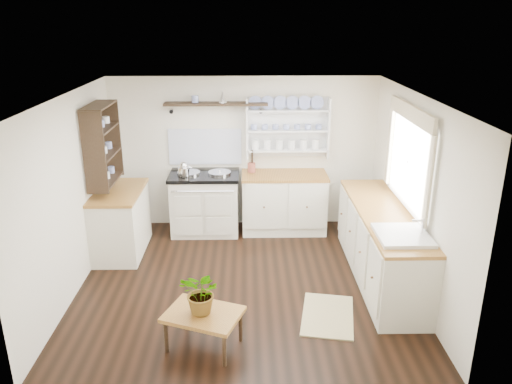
# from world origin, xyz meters

# --- Properties ---
(floor) EXTENTS (4.00, 3.80, 0.01)m
(floor) POSITION_xyz_m (0.00, 0.00, 0.00)
(floor) COLOR black
(floor) RESTS_ON ground
(wall_back) EXTENTS (4.00, 0.02, 2.30)m
(wall_back) POSITION_xyz_m (0.00, 1.90, 1.15)
(wall_back) COLOR silver
(wall_back) RESTS_ON ground
(wall_right) EXTENTS (0.02, 3.80, 2.30)m
(wall_right) POSITION_xyz_m (2.00, 0.00, 1.15)
(wall_right) COLOR silver
(wall_right) RESTS_ON ground
(wall_left) EXTENTS (0.02, 3.80, 2.30)m
(wall_left) POSITION_xyz_m (-2.00, 0.00, 1.15)
(wall_left) COLOR silver
(wall_left) RESTS_ON ground
(ceiling) EXTENTS (4.00, 3.80, 0.01)m
(ceiling) POSITION_xyz_m (0.00, 0.00, 2.30)
(ceiling) COLOR white
(ceiling) RESTS_ON wall_back
(window) EXTENTS (0.08, 1.55, 1.22)m
(window) POSITION_xyz_m (1.95, 0.15, 1.56)
(window) COLOR white
(window) RESTS_ON wall_right
(aga_cooker) EXTENTS (1.03, 0.72, 0.95)m
(aga_cooker) POSITION_xyz_m (-0.59, 1.57, 0.47)
(aga_cooker) COLOR beige
(aga_cooker) RESTS_ON floor
(back_cabinets) EXTENTS (1.27, 0.63, 0.90)m
(back_cabinets) POSITION_xyz_m (0.60, 1.60, 0.46)
(back_cabinets) COLOR beige
(back_cabinets) RESTS_ON floor
(right_cabinets) EXTENTS (0.62, 2.43, 0.90)m
(right_cabinets) POSITION_xyz_m (1.70, 0.10, 0.46)
(right_cabinets) COLOR beige
(right_cabinets) RESTS_ON floor
(belfast_sink) EXTENTS (0.55, 0.60, 0.45)m
(belfast_sink) POSITION_xyz_m (1.70, -0.65, 0.80)
(belfast_sink) COLOR white
(belfast_sink) RESTS_ON right_cabinets
(left_cabinets) EXTENTS (0.62, 1.13, 0.90)m
(left_cabinets) POSITION_xyz_m (-1.70, 0.90, 0.46)
(left_cabinets) COLOR beige
(left_cabinets) RESTS_ON floor
(plate_rack) EXTENTS (1.20, 0.22, 0.90)m
(plate_rack) POSITION_xyz_m (0.65, 1.86, 1.56)
(plate_rack) COLOR white
(plate_rack) RESTS_ON wall_back
(high_shelf) EXTENTS (1.50, 0.29, 0.16)m
(high_shelf) POSITION_xyz_m (-0.40, 1.78, 1.91)
(high_shelf) COLOR black
(high_shelf) RESTS_ON wall_back
(left_shelving) EXTENTS (0.28, 0.80, 1.05)m
(left_shelving) POSITION_xyz_m (-1.84, 0.90, 1.55)
(left_shelving) COLOR black
(left_shelving) RESTS_ON wall_left
(kettle) EXTENTS (0.17, 0.17, 0.20)m
(kettle) POSITION_xyz_m (-0.87, 1.45, 1.03)
(kettle) COLOR silver
(kettle) RESTS_ON aga_cooker
(utensil_crock) EXTENTS (0.12, 0.12, 0.14)m
(utensil_crock) POSITION_xyz_m (0.11, 1.68, 0.98)
(utensil_crock) COLOR brown
(utensil_crock) RESTS_ON back_cabinets
(center_table) EXTENTS (0.85, 0.74, 0.39)m
(center_table) POSITION_xyz_m (-0.39, -1.26, 0.34)
(center_table) COLOR brown
(center_table) RESTS_ON floor
(potted_plant) EXTENTS (0.53, 0.51, 0.45)m
(potted_plant) POSITION_xyz_m (-0.39, -1.26, 0.61)
(potted_plant) COLOR #3F7233
(potted_plant) RESTS_ON center_table
(floor_rug) EXTENTS (0.70, 0.94, 0.02)m
(floor_rug) POSITION_xyz_m (0.93, -0.76, 0.01)
(floor_rug) COLOR #9D8A5B
(floor_rug) RESTS_ON floor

